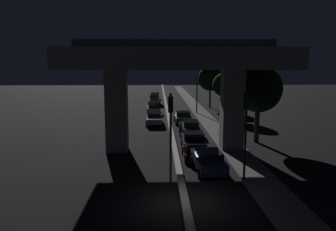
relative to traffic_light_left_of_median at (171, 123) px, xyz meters
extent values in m
plane|color=black|center=(0.61, -3.04, -3.71)|extent=(200.00, 200.00, 0.00)
cube|color=gray|center=(0.61, 31.96, -3.56)|extent=(0.42, 126.00, 0.29)
cube|color=#5B5956|center=(5.53, 24.96, -3.63)|extent=(2.26, 126.00, 0.15)
cube|color=gray|center=(-4.15, 7.48, -0.31)|extent=(1.73, 1.63, 6.79)
cube|color=gray|center=(5.37, 7.48, -0.31)|extent=(1.73, 1.63, 6.79)
cube|color=gray|center=(0.61, 7.48, 3.81)|extent=(16.29, 12.20, 1.45)
cube|color=#333335|center=(0.61, 7.48, 4.98)|extent=(16.29, 0.40, 0.90)
cylinder|color=black|center=(0.00, -0.10, -0.98)|extent=(0.14, 0.14, 5.46)
cube|color=black|center=(0.00, 0.08, 1.08)|extent=(0.30, 0.28, 0.95)
sphere|color=black|center=(0.00, 0.23, 1.37)|extent=(0.18, 0.18, 0.18)
sphere|color=black|center=(0.00, 0.23, 1.08)|extent=(0.18, 0.18, 0.18)
sphere|color=green|center=(0.00, 0.23, 0.78)|extent=(0.18, 0.18, 0.18)
cylinder|color=black|center=(4.50, -0.10, -0.88)|extent=(0.14, 0.14, 5.66)
cube|color=black|center=(4.50, 0.08, 1.27)|extent=(0.30, 0.28, 0.95)
sphere|color=black|center=(4.50, 0.23, 1.57)|extent=(0.18, 0.18, 0.18)
sphere|color=black|center=(4.50, 0.23, 1.27)|extent=(0.18, 0.18, 0.18)
sphere|color=green|center=(4.50, 0.23, 0.98)|extent=(0.18, 0.18, 0.18)
cylinder|color=#2D2D30|center=(4.86, 27.97, -0.05)|extent=(0.18, 0.18, 7.32)
cylinder|color=#2D2D30|center=(3.77, 27.97, 3.46)|extent=(2.18, 0.10, 0.10)
ellipsoid|color=#F2B759|center=(2.68, 27.97, 3.36)|extent=(0.56, 0.32, 0.24)
cube|color=#141938|center=(2.62, 2.11, -3.06)|extent=(1.97, 4.48, 0.69)
cube|color=black|center=(2.63, 1.89, -2.49)|extent=(1.65, 2.19, 0.45)
cylinder|color=black|center=(1.69, 3.52, -3.41)|extent=(0.23, 0.60, 0.59)
cylinder|color=black|center=(3.41, 3.61, -3.41)|extent=(0.23, 0.60, 0.59)
cylinder|color=black|center=(1.84, 0.62, -3.41)|extent=(0.23, 0.60, 0.59)
cylinder|color=black|center=(3.55, 0.70, -3.41)|extent=(0.23, 0.60, 0.59)
cube|color=red|center=(2.12, -0.12, -3.03)|extent=(0.18, 0.04, 0.11)
cube|color=red|center=(3.35, -0.06, -3.03)|extent=(0.18, 0.04, 0.11)
cube|color=black|center=(2.21, 7.63, -3.04)|extent=(2.06, 4.49, 0.67)
cube|color=black|center=(2.21, 7.52, -2.44)|extent=(1.72, 1.84, 0.52)
cylinder|color=black|center=(1.36, 9.12, -3.37)|extent=(0.23, 0.68, 0.67)
cylinder|color=black|center=(3.19, 9.04, -3.37)|extent=(0.23, 0.68, 0.67)
cylinder|color=black|center=(1.24, 6.21, -3.37)|extent=(0.23, 0.68, 0.67)
cylinder|color=black|center=(3.07, 6.13, -3.37)|extent=(0.23, 0.68, 0.67)
cube|color=red|center=(1.46, 5.43, -3.00)|extent=(0.18, 0.04, 0.11)
cube|color=red|center=(2.77, 5.38, -3.00)|extent=(0.18, 0.04, 0.11)
cube|color=black|center=(2.58, 14.01, -3.10)|extent=(1.85, 4.77, 0.61)
cube|color=black|center=(2.58, 13.78, -2.53)|extent=(1.57, 2.31, 0.53)
cylinder|color=black|center=(1.81, 15.60, -3.41)|extent=(0.22, 0.60, 0.59)
cylinder|color=black|center=(3.46, 15.54, -3.41)|extent=(0.22, 0.60, 0.59)
cylinder|color=black|center=(1.71, 12.48, -3.41)|extent=(0.22, 0.60, 0.59)
cylinder|color=black|center=(3.36, 12.43, -3.41)|extent=(0.22, 0.60, 0.59)
cube|color=red|center=(1.91, 11.66, -3.07)|extent=(0.18, 0.04, 0.11)
cube|color=red|center=(3.10, 11.62, -3.07)|extent=(0.18, 0.04, 0.11)
cube|color=black|center=(2.24, 20.36, -3.05)|extent=(2.01, 4.41, 0.63)
cube|color=black|center=(2.25, 20.25, -2.48)|extent=(1.71, 1.79, 0.51)
cylinder|color=black|center=(1.28, 21.77, -3.37)|extent=(0.22, 0.68, 0.68)
cylinder|color=black|center=(3.12, 21.82, -3.37)|extent=(0.22, 0.68, 0.68)
cylinder|color=black|center=(1.37, 18.90, -3.37)|extent=(0.22, 0.68, 0.68)
cylinder|color=black|center=(3.21, 18.95, -3.37)|extent=(0.22, 0.68, 0.68)
cube|color=red|center=(1.66, 18.16, -3.02)|extent=(0.18, 0.04, 0.11)
cube|color=red|center=(2.97, 18.20, -3.02)|extent=(0.18, 0.04, 0.11)
cube|color=#515459|center=(-1.25, 19.68, -3.06)|extent=(1.85, 4.66, 0.61)
cube|color=black|center=(-1.25, 19.80, -2.53)|extent=(1.60, 1.87, 0.45)
cylinder|color=black|center=(-0.35, 18.16, -3.36)|extent=(0.21, 0.70, 0.69)
cylinder|color=black|center=(-2.11, 18.14, -3.36)|extent=(0.21, 0.70, 0.69)
cylinder|color=black|center=(-0.39, 21.22, -3.36)|extent=(0.21, 0.70, 0.69)
cylinder|color=black|center=(-2.14, 21.20, -3.36)|extent=(0.21, 0.70, 0.69)
cube|color=white|center=(-0.65, 22.02, -3.15)|extent=(0.18, 0.03, 0.11)
cube|color=white|center=(-1.90, 22.00, -3.15)|extent=(0.18, 0.03, 0.11)
cube|color=gray|center=(-1.48, 29.36, -3.10)|extent=(1.98, 4.23, 0.58)
cube|color=black|center=(-1.48, 29.36, -2.46)|extent=(1.69, 2.56, 0.71)
cylinder|color=black|center=(-0.54, 28.03, -3.39)|extent=(0.23, 0.64, 0.63)
cylinder|color=black|center=(-2.30, 27.95, -3.39)|extent=(0.23, 0.64, 0.63)
cylinder|color=black|center=(-0.65, 30.76, -3.39)|extent=(0.23, 0.64, 0.63)
cylinder|color=black|center=(-2.42, 30.69, -3.39)|extent=(0.23, 0.64, 0.63)
cube|color=white|center=(-0.93, 31.47, -3.19)|extent=(0.18, 0.04, 0.11)
cube|color=white|center=(-2.20, 31.41, -3.19)|extent=(0.18, 0.04, 0.11)
cube|color=gold|center=(-1.38, 39.74, -3.02)|extent=(1.88, 4.78, 0.73)
cube|color=black|center=(-1.38, 39.63, -2.25)|extent=(1.63, 3.45, 0.82)
cylinder|color=black|center=(-0.58, 38.16, -3.39)|extent=(0.22, 0.64, 0.64)
cylinder|color=black|center=(-2.27, 38.21, -3.39)|extent=(0.22, 0.64, 0.64)
cylinder|color=black|center=(-0.48, 41.28, -3.39)|extent=(0.22, 0.64, 0.64)
cylinder|color=black|center=(-2.18, 41.33, -3.39)|extent=(0.22, 0.64, 0.64)
cube|color=white|center=(-0.70, 42.10, -3.13)|extent=(0.18, 0.04, 0.11)
cube|color=white|center=(-1.91, 42.14, -3.13)|extent=(0.18, 0.04, 0.11)
cube|color=silver|center=(-1.47, 48.59, -3.11)|extent=(2.03, 4.41, 0.56)
cube|color=black|center=(-1.48, 48.70, -2.57)|extent=(1.70, 1.80, 0.51)
cylinder|color=black|center=(-0.51, 47.21, -3.39)|extent=(0.23, 0.64, 0.63)
cylinder|color=black|center=(-2.31, 47.13, -3.39)|extent=(0.23, 0.64, 0.63)
cylinder|color=black|center=(-0.64, 50.06, -3.39)|extent=(0.23, 0.64, 0.63)
cylinder|color=black|center=(-2.44, 49.98, -3.39)|extent=(0.23, 0.64, 0.63)
cube|color=white|center=(-0.93, 50.79, -3.19)|extent=(0.18, 0.04, 0.11)
cube|color=white|center=(-2.21, 50.73, -3.19)|extent=(0.18, 0.04, 0.11)
cylinder|color=black|center=(1.28, 5.01, -3.43)|extent=(0.11, 0.55, 0.55)
cylinder|color=black|center=(1.21, 3.76, -3.43)|extent=(0.13, 0.55, 0.55)
cube|color=silver|center=(1.25, 4.38, -3.21)|extent=(0.30, 0.96, 0.32)
cylinder|color=maroon|center=(1.25, 4.38, -2.81)|extent=(0.34, 0.34, 0.48)
sphere|color=#B21919|center=(1.25, 4.38, -2.45)|extent=(0.24, 0.24, 0.24)
cube|color=red|center=(1.21, 3.71, -3.21)|extent=(0.08, 0.03, 0.08)
cylinder|color=black|center=(1.50, 14.00, -3.40)|extent=(0.12, 0.62, 0.62)
cylinder|color=black|center=(1.42, 12.73, -3.40)|extent=(0.14, 0.63, 0.62)
cube|color=navy|center=(1.46, 13.37, -3.18)|extent=(0.30, 0.99, 0.32)
cylinder|color=#3F3F44|center=(1.46, 13.37, -2.79)|extent=(0.34, 0.34, 0.46)
sphere|color=#B21919|center=(1.46, 13.37, -2.43)|extent=(0.24, 0.24, 0.24)
cube|color=red|center=(1.41, 12.68, -3.18)|extent=(0.08, 0.04, 0.08)
cylinder|color=#2D261E|center=(5.18, 8.74, -3.14)|extent=(0.27, 0.27, 0.83)
cylinder|color=maroon|center=(5.18, 8.74, -2.38)|extent=(0.32, 0.32, 0.69)
sphere|color=tan|center=(5.18, 8.74, -1.92)|extent=(0.23, 0.23, 0.23)
cylinder|color=#2D2116|center=(8.34, 10.22, -2.03)|extent=(0.45, 0.45, 3.35)
sphere|color=black|center=(8.34, 10.22, 1.26)|extent=(4.31, 4.31, 4.31)
cylinder|color=#38281C|center=(8.28, 25.37, -2.11)|extent=(0.35, 0.35, 3.19)
sphere|color=black|center=(8.28, 25.37, 0.71)|extent=(3.27, 3.27, 3.27)
cylinder|color=#38281C|center=(7.87, 34.89, -2.03)|extent=(0.30, 0.30, 3.35)
sphere|color=black|center=(7.87, 34.89, 1.20)|extent=(4.15, 4.15, 4.15)
camera|label=1|loc=(-0.72, -19.19, 3.40)|focal=35.00mm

